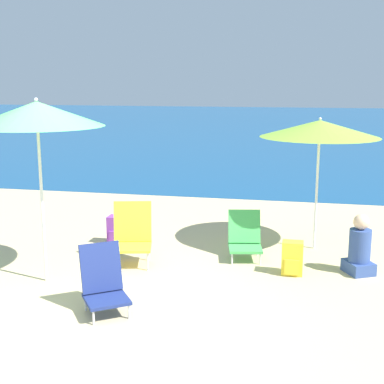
% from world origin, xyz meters
% --- Properties ---
extents(ground_plane, '(60.00, 60.00, 0.00)m').
position_xyz_m(ground_plane, '(0.00, 0.00, 0.00)').
color(ground_plane, '#D1BA89').
extents(sea_water, '(60.00, 40.00, 0.01)m').
position_xyz_m(sea_water, '(0.00, 25.77, 0.00)').
color(sea_water, navy).
rests_on(sea_water, ground).
extents(beach_umbrella_green, '(1.59, 1.59, 2.27)m').
position_xyz_m(beach_umbrella_green, '(-0.70, 0.61, 2.08)').
color(beach_umbrella_green, white).
rests_on(beach_umbrella_green, ground).
extents(beach_umbrella_lime, '(1.71, 1.71, 1.95)m').
position_xyz_m(beach_umbrella_lime, '(2.61, 2.65, 1.79)').
color(beach_umbrella_lime, white).
rests_on(beach_umbrella_lime, ground).
extents(beach_chair_yellow, '(0.63, 0.64, 0.84)m').
position_xyz_m(beach_chair_yellow, '(0.16, 1.48, 0.42)').
color(beach_chair_yellow, silver).
rests_on(beach_chair_yellow, ground).
extents(beach_chair_navy, '(0.67, 0.69, 0.73)m').
position_xyz_m(beach_chair_navy, '(0.34, -0.09, 0.33)').
color(beach_chair_navy, silver).
rests_on(beach_chair_navy, ground).
extents(beach_chair_green, '(0.55, 0.61, 0.66)m').
position_xyz_m(beach_chair_green, '(1.64, 2.02, 0.30)').
color(beach_chair_green, silver).
rests_on(beach_chair_green, ground).
extents(person_seated_near, '(0.44, 0.47, 0.79)m').
position_xyz_m(person_seated_near, '(3.16, 1.69, 0.33)').
color(person_seated_near, '#334C8C').
rests_on(person_seated_near, ground).
extents(backpack_purple, '(0.30, 0.26, 0.44)m').
position_xyz_m(backpack_purple, '(-0.34, 2.27, 0.21)').
color(backpack_purple, purple).
rests_on(backpack_purple, ground).
extents(backpack_yellow, '(0.27, 0.22, 0.44)m').
position_xyz_m(backpack_yellow, '(2.32, 1.47, 0.22)').
color(backpack_yellow, yellow).
rests_on(backpack_yellow, ground).
extents(water_bottle, '(0.08, 0.08, 0.28)m').
position_xyz_m(water_bottle, '(0.32, 0.30, 0.11)').
color(water_bottle, silver).
rests_on(water_bottle, ground).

